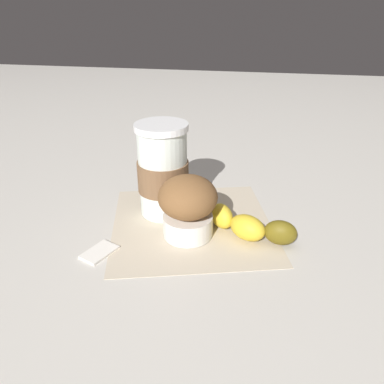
{
  "coord_description": "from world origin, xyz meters",
  "views": [
    {
      "loc": [
        0.1,
        -0.5,
        0.32
      ],
      "look_at": [
        0.0,
        0.0,
        0.06
      ],
      "focal_mm": 35.0,
      "sensor_mm": 36.0,
      "label": 1
    }
  ],
  "objects_px": {
    "banana": "(249,226)",
    "sugar_packet": "(99,251)",
    "coffee_cup": "(163,171)",
    "muffin": "(186,205)"
  },
  "relations": [
    {
      "from": "banana",
      "to": "sugar_packet",
      "type": "distance_m",
      "value": 0.22
    },
    {
      "from": "coffee_cup",
      "to": "sugar_packet",
      "type": "distance_m",
      "value": 0.16
    },
    {
      "from": "coffee_cup",
      "to": "sugar_packet",
      "type": "relative_size",
      "value": 3.06
    },
    {
      "from": "banana",
      "to": "sugar_packet",
      "type": "xyz_separation_m",
      "value": [
        -0.2,
        -0.08,
        -0.02
      ]
    },
    {
      "from": "banana",
      "to": "sugar_packet",
      "type": "height_order",
      "value": "banana"
    },
    {
      "from": "coffee_cup",
      "to": "banana",
      "type": "bearing_deg",
      "value": -19.09
    },
    {
      "from": "muffin",
      "to": "coffee_cup",
      "type": "bearing_deg",
      "value": 129.0
    },
    {
      "from": "sugar_packet",
      "to": "coffee_cup",
      "type": "bearing_deg",
      "value": 64.92
    },
    {
      "from": "coffee_cup",
      "to": "banana",
      "type": "relative_size",
      "value": 1.09
    },
    {
      "from": "coffee_cup",
      "to": "sugar_packet",
      "type": "bearing_deg",
      "value": -115.08
    }
  ]
}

